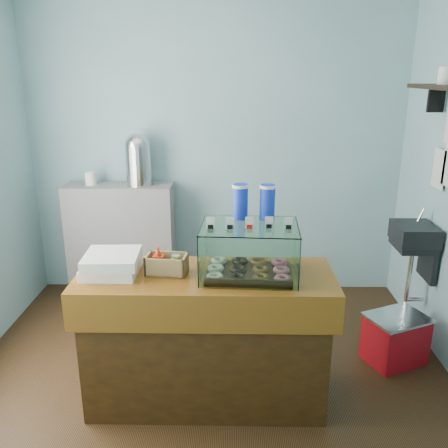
{
  "coord_description": "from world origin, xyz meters",
  "views": [
    {
      "loc": [
        0.17,
        -2.95,
        2.09
      ],
      "look_at": [
        0.11,
        -0.15,
        1.2
      ],
      "focal_mm": 38.0,
      "sensor_mm": 36.0,
      "label": 1
    }
  ],
  "objects_px": {
    "coffee_urn": "(138,158)",
    "red_cooler": "(395,339)",
    "display_case": "(250,246)",
    "counter": "(206,337)"
  },
  "relations": [
    {
      "from": "coffee_urn",
      "to": "red_cooler",
      "type": "distance_m",
      "value": 2.64
    },
    {
      "from": "display_case",
      "to": "coffee_urn",
      "type": "distance_m",
      "value": 1.84
    },
    {
      "from": "display_case",
      "to": "red_cooler",
      "type": "xyz_separation_m",
      "value": [
        1.12,
        0.42,
        -0.89
      ]
    },
    {
      "from": "counter",
      "to": "red_cooler",
      "type": "height_order",
      "value": "counter"
    },
    {
      "from": "coffee_urn",
      "to": "red_cooler",
      "type": "bearing_deg",
      "value": -28.25
    },
    {
      "from": "coffee_urn",
      "to": "red_cooler",
      "type": "height_order",
      "value": "coffee_urn"
    },
    {
      "from": "counter",
      "to": "display_case",
      "type": "distance_m",
      "value": 0.68
    },
    {
      "from": "counter",
      "to": "red_cooler",
      "type": "bearing_deg",
      "value": 17.91
    },
    {
      "from": "display_case",
      "to": "coffee_urn",
      "type": "relative_size",
      "value": 1.27
    },
    {
      "from": "counter",
      "to": "coffee_urn",
      "type": "relative_size",
      "value": 3.34
    }
  ]
}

